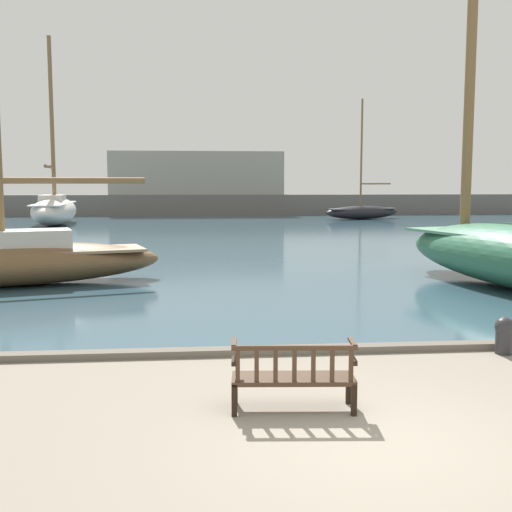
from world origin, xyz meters
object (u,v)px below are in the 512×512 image
mooring_bollard (504,334)px  sailboat_centre_channel (54,209)px  sailboat_distant_harbor (362,211)px  sailboat_far_port (12,258)px  park_bench (293,376)px

mooring_bollard → sailboat_centre_channel: bearing=113.6°
sailboat_centre_channel → mooring_bollard: 36.87m
sailboat_centre_channel → sailboat_distant_harbor: bearing=11.7°
sailboat_far_port → park_bench: bearing=-58.4°
sailboat_distant_harbor → mooring_bollard: sailboat_distant_harbor is taller
park_bench → mooring_bollard: bearing=30.7°
park_bench → sailboat_distant_harbor: 42.46m
sailboat_distant_harbor → park_bench: bearing=-106.0°
sailboat_distant_harbor → sailboat_centre_channel: bearing=-168.3°
sailboat_far_port → mooring_bollard: 13.13m
mooring_bollard → sailboat_distant_harbor: bearing=78.8°
sailboat_centre_channel → sailboat_distant_harbor: sailboat_centre_channel is taller
sailboat_centre_channel → sailboat_far_port: sailboat_centre_channel is taller
sailboat_far_port → mooring_bollard: size_ratio=16.18×
park_bench → mooring_bollard: park_bench is taller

